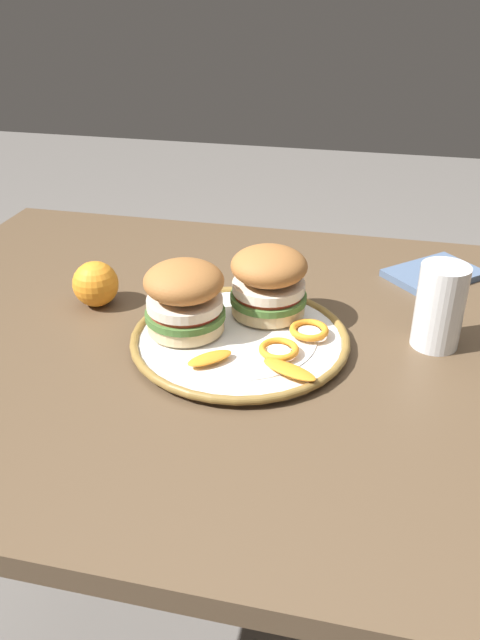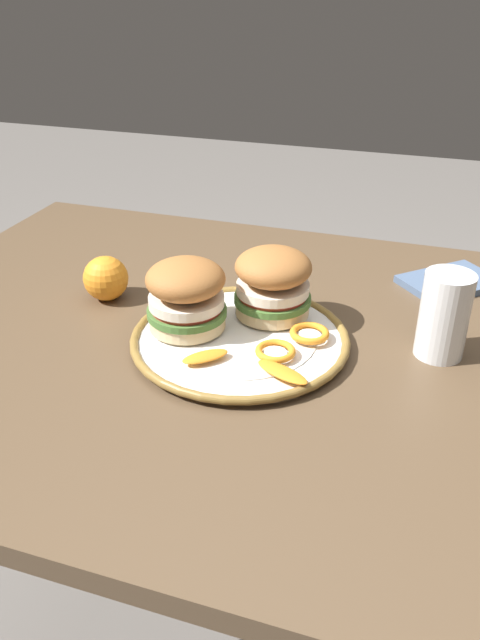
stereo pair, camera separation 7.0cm
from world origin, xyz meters
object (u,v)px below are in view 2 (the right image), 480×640
(sandwich_half_left, at_px, (186,294))
(whole_orange, at_px, (106,278))
(drinking_glass, at_px, (443,321))
(dining_table, at_px, (284,402))
(sandwich_half_right, at_px, (273,282))
(dinner_plate, at_px, (240,339))

(sandwich_half_left, distance_m, whole_orange, 0.18)
(sandwich_half_left, height_order, drinking_glass, drinking_glass)
(dining_table, relative_size, whole_orange, 18.22)
(dining_table, height_order, sandwich_half_right, sandwich_half_right)
(dining_table, bearing_deg, sandwich_half_left, -169.68)
(sandwich_half_left, xyz_separation_m, sandwich_half_right, (0.10, 0.08, 0.00))
(dinner_plate, height_order, whole_orange, whole_orange)
(dinner_plate, height_order, sandwich_half_left, sandwich_half_left)
(dinner_plate, height_order, sandwich_half_right, sandwich_half_right)
(whole_orange, bearing_deg, dining_table, -8.36)
(sandwich_half_left, height_order, whole_orange, sandwich_half_left)
(dinner_plate, distance_m, sandwich_half_left, 0.10)
(sandwich_half_left, xyz_separation_m, whole_orange, (-0.17, 0.07, -0.03))
(dining_table, distance_m, whole_orange, 0.34)
(whole_orange, bearing_deg, sandwich_half_left, -22.81)
(sandwich_half_left, bearing_deg, sandwich_half_right, 36.02)
(sandwich_half_right, xyz_separation_m, drinking_glass, (0.24, -0.01, -0.02))
(dining_table, height_order, dinner_plate, dinner_plate)
(sandwich_half_left, xyz_separation_m, drinking_glass, (0.34, 0.06, -0.02))
(dinner_plate, height_order, drinking_glass, drinking_glass)
(sandwich_half_left, bearing_deg, dining_table, 10.32)
(dining_table, bearing_deg, drinking_glass, 10.69)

